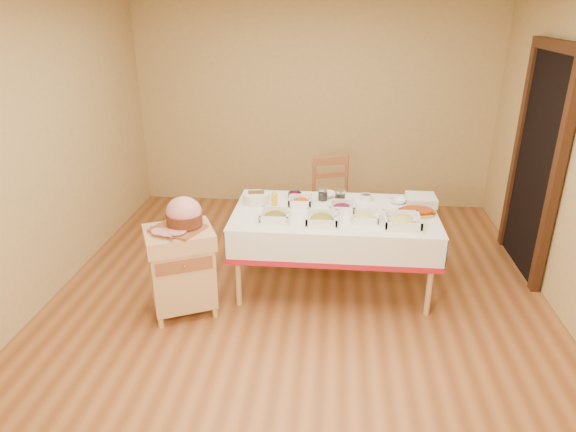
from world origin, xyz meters
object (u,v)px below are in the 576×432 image
object	(u,v)px
ham_on_board	(183,216)
dining_chair	(334,202)
brass_platter	(417,212)
dining_table	(334,228)
mustard_bottle	(274,200)
bread_basket	(256,198)
preserve_jar_left	(323,195)
plate_stack	(421,200)
butcher_cart	(181,266)
preserve_jar_right	(340,197)

from	to	relation	value
ham_on_board	dining_chair	bearing A→B (deg)	49.77
brass_platter	dining_chair	bearing A→B (deg)	129.24
dining_table	mustard_bottle	world-z (taller)	mustard_bottle
mustard_bottle	bread_basket	world-z (taller)	mustard_bottle
dining_table	preserve_jar_left	xyz separation A→B (m)	(-0.12, 0.28, 0.22)
brass_platter	bread_basket	bearing A→B (deg)	174.53
dining_table	brass_platter	xyz separation A→B (m)	(0.73, 0.02, 0.18)
plate_stack	bread_basket	bearing A→B (deg)	-176.02
ham_on_board	preserve_jar_left	xyz separation A→B (m)	(1.12, 0.80, -0.08)
plate_stack	brass_platter	bearing A→B (deg)	-105.92
bread_basket	mustard_bottle	bearing A→B (deg)	-34.77
dining_table	preserve_jar_left	world-z (taller)	preserve_jar_left
dining_table	bread_basket	bearing A→B (deg)	167.86
butcher_cart	plate_stack	bearing A→B (deg)	21.65
mustard_bottle	plate_stack	size ratio (longest dim) A/B	0.66
plate_stack	brass_platter	xyz separation A→B (m)	(-0.07, -0.25, -0.02)
dining_table	brass_platter	world-z (taller)	brass_platter
plate_stack	butcher_cart	bearing A→B (deg)	-158.35
dining_chair	dining_table	bearing A→B (deg)	-89.32
dining_table	butcher_cart	size ratio (longest dim) A/B	2.35
butcher_cart	brass_platter	size ratio (longest dim) A/B	2.32
butcher_cart	brass_platter	distance (m)	2.11
mustard_bottle	dining_table	bearing A→B (deg)	-2.96
butcher_cart	brass_platter	bearing A→B (deg)	16.05
dining_chair	brass_platter	distance (m)	1.20
ham_on_board	preserve_jar_right	size ratio (longest dim) A/B	3.22
dining_chair	plate_stack	xyz separation A→B (m)	(0.81, -0.66, 0.30)
dining_chair	preserve_jar_right	xyz separation A→B (m)	(0.06, -0.70, 0.32)
mustard_bottle	brass_platter	xyz separation A→B (m)	(1.27, -0.01, -0.06)
preserve_jar_left	preserve_jar_right	distance (m)	0.18
bread_basket	preserve_jar_right	bearing A→B (deg)	4.42
preserve_jar_right	mustard_bottle	distance (m)	0.63
ham_on_board	preserve_jar_left	distance (m)	1.38
butcher_cart	plate_stack	world-z (taller)	plate_stack
dining_table	dining_chair	bearing A→B (deg)	90.68
dining_table	preserve_jar_right	size ratio (longest dim) A/B	14.20
butcher_cart	bread_basket	distance (m)	0.97
preserve_jar_left	plate_stack	xyz separation A→B (m)	(0.91, -0.01, -0.01)
mustard_bottle	butcher_cart	bearing A→B (deg)	-141.11
dining_table	preserve_jar_right	distance (m)	0.31
butcher_cart	dining_chair	world-z (taller)	dining_chair
mustard_bottle	bread_basket	bearing A→B (deg)	145.23
dining_chair	butcher_cart	bearing A→B (deg)	-130.55
dining_table	brass_platter	size ratio (longest dim) A/B	5.45
preserve_jar_right	dining_chair	bearing A→B (deg)	94.78
dining_table	plate_stack	world-z (taller)	plate_stack
preserve_jar_right	brass_platter	xyz separation A→B (m)	(0.68, -0.20, -0.04)
preserve_jar_right	plate_stack	bearing A→B (deg)	3.52
dining_chair	brass_platter	bearing A→B (deg)	-50.76
bread_basket	brass_platter	bearing A→B (deg)	-5.47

